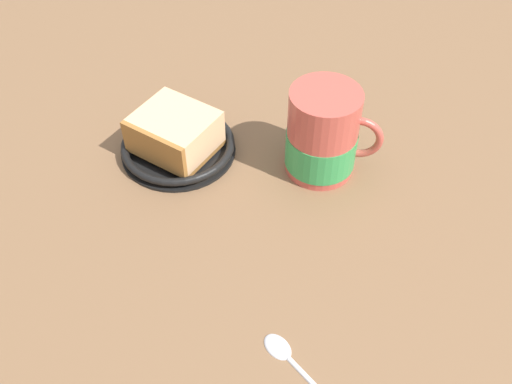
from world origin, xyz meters
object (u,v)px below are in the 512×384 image
small_plate (178,146)px  cake_slice (175,133)px  tea_mug (323,136)px  teaspoon (293,361)px

small_plate → cake_slice: cake_slice is taller
small_plate → cake_slice: size_ratio=1.24×
small_plate → cake_slice: (0.10, -0.25, 2.33)cm
small_plate → tea_mug: tea_mug is taller
cake_slice → small_plate: bearing=111.9°
cake_slice → teaspoon: 30.08cm
tea_mug → teaspoon: tea_mug is taller
cake_slice → teaspoon: size_ratio=0.88×
small_plate → teaspoon: 30.09cm
cake_slice → tea_mug: (11.69, 12.41, 1.60)cm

